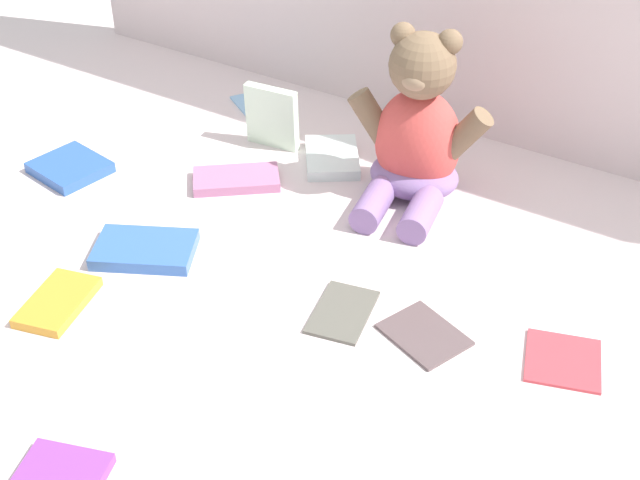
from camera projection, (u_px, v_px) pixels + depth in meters
The scene contains 12 objects.
ground_plane at pixel (363, 263), 1.18m from camera, with size 3.20×3.20×0.00m, color silver.
teddy_bear at pixel (416, 137), 1.27m from camera, with size 0.22×0.21×0.27m.
book_case_1 at pixel (58, 302), 1.11m from camera, with size 0.07×0.11×0.01m, color gold.
book_case_2 at pixel (272, 117), 1.42m from camera, with size 0.09×0.02×0.11m, color #DBF7D6.
book_case_3 at pixel (236, 179), 1.35m from camera, with size 0.07×0.13×0.02m, color #B16993.
book_case_4 at pixel (332, 157), 1.40m from camera, with size 0.08×0.12×0.02m, color white.
book_case_6 at pixel (424, 333), 1.06m from camera, with size 0.08×0.10×0.01m, color #5B4A4C.
book_case_7 at pixel (260, 107), 1.55m from camera, with size 0.07×0.13×0.01m, color #83BAE7.
book_case_8 at pixel (342, 311), 1.10m from camera, with size 0.07×0.11×0.01m, color #5B5950.
book_case_9 at pixel (145, 249), 1.19m from camera, with size 0.09×0.14×0.02m, color #3764B3.
book_case_10 at pixel (70, 167), 1.37m from camera, with size 0.10×0.11×0.02m, color #2E5AAC.
book_case_11 at pixel (563, 359), 1.03m from camera, with size 0.09×0.09×0.01m, color #CF3D46.
Camera 1 is at (0.44, -0.82, 0.73)m, focal length 47.80 mm.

